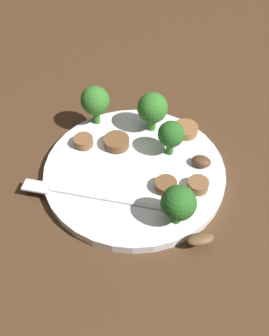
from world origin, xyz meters
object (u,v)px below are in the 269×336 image
fork (80,194)px  broccoli_floret_2 (95,101)px  broccoli_floret_1 (152,108)px  mushroom_3 (201,161)px  sausage_slice_1 (83,141)px  sausage_slice_4 (185,130)px  sausage_slice_2 (117,142)px  plate (134,171)px  sausage_slice_0 (198,185)px  mushroom_0 (201,239)px  broccoli_floret_0 (171,135)px  sausage_slice_3 (166,185)px  broccoli_floret_3 (178,203)px

fork → broccoli_floret_2: broccoli_floret_2 is taller
broccoli_floret_1 → mushroom_3: (-0.08, 0.06, -0.03)m
sausage_slice_1 → sausage_slice_4: same height
broccoli_floret_2 → sausage_slice_2: (-0.04, 0.04, -0.03)m
plate → sausage_slice_0: (-0.09, 0.02, 0.01)m
mushroom_3 → sausage_slice_0: bearing=90.0°
fork → mushroom_3: bearing=-149.5°
mushroom_3 → sausage_slice_4: bearing=-64.2°
plate → sausage_slice_4: size_ratio=6.75×
broccoli_floret_1 → mushroom_0: 0.20m
broccoli_floret_0 → sausage_slice_2: (0.07, 0.00, -0.03)m
sausage_slice_2 → broccoli_floret_1: bearing=-132.6°
mushroom_3 → mushroom_0: bearing=95.2°
broccoli_floret_1 → broccoli_floret_2: size_ratio=0.99×
mushroom_0 → plate: bearing=-44.1°
fork → sausage_slice_3: 0.11m
mushroom_0 → broccoli_floret_3: bearing=-36.2°
sausage_slice_2 → sausage_slice_4: bearing=-153.0°
broccoli_floret_2 → mushroom_0: broccoli_floret_2 is taller
sausage_slice_1 → mushroom_3: size_ratio=1.04×
fork → mushroom_0: size_ratio=5.65×
fork → broccoli_floret_2: bearing=-82.7°
fork → sausage_slice_3: bearing=-162.1°
broccoli_floret_2 → mushroom_0: 0.25m
sausage_slice_1 → sausage_slice_4: size_ratio=0.75×
sausage_slice_4 → broccoli_floret_0: bearing=69.8°
broccoli_floret_0 → fork: bearing=44.7°
broccoli_floret_1 → sausage_slice_0: size_ratio=2.27×
broccoli_floret_0 → sausage_slice_0: 0.08m
broccoli_floret_2 → sausage_slice_1: broccoli_floret_2 is taller
mushroom_3 → sausage_slice_3: bearing=51.8°
broccoli_floret_1 → sausage_slice_4: 0.06m
broccoli_floret_2 → sausage_slice_1: bearing=84.2°
fork → sausage_slice_1: 0.09m
broccoli_floret_2 → sausage_slice_0: bearing=149.1°
broccoli_floret_1 → sausage_slice_0: 0.13m
sausage_slice_4 → sausage_slice_0: bearing=105.8°
sausage_slice_4 → mushroom_3: (-0.03, 0.06, 0.00)m
fork → mushroom_0: mushroom_0 is taller
fork → sausage_slice_0: 0.15m
sausage_slice_1 → sausage_slice_3: bearing=156.7°
sausage_slice_0 → mushroom_3: size_ratio=1.03×
broccoli_floret_3 → sausage_slice_1: (0.15, -0.10, -0.03)m
broccoli_floret_2 → broccoli_floret_3: size_ratio=1.11×
broccoli_floret_0 → broccoli_floret_2: (0.12, -0.04, 0.01)m
sausage_slice_3 → sausage_slice_0: bearing=-167.5°
plate → broccoli_floret_0: size_ratio=4.60×
broccoli_floret_1 → sausage_slice_4: broccoli_floret_1 is taller
sausage_slice_3 → sausage_slice_4: 0.11m
broccoli_floret_2 → sausage_slice_3: 0.16m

